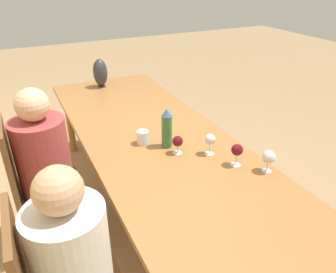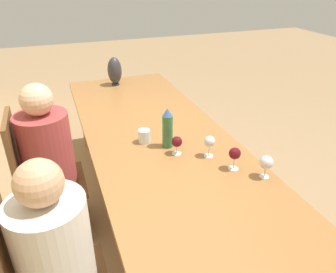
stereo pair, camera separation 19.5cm
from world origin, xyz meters
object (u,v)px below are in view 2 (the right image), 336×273
at_px(water_bottle, 168,128).
at_px(wine_glass_2, 210,142).
at_px(person_near, 60,261).
at_px(wine_glass_0, 235,154).
at_px(person_far, 51,160).
at_px(wine_glass_1, 177,142).
at_px(chair_far, 40,177).
at_px(water_tumbler, 144,136).
at_px(vase, 115,71).
at_px(wine_glass_3, 266,163).

relative_size(water_bottle, wine_glass_2, 1.92).
bearing_deg(person_near, wine_glass_0, -75.46).
height_order(person_near, person_far, person_far).
bearing_deg(wine_glass_1, person_near, 125.18).
relative_size(wine_glass_1, chair_far, 0.13).
distance_m(water_tumbler, wine_glass_1, 0.27).
relative_size(water_tumbler, wine_glass_0, 0.66).
distance_m(vase, wine_glass_0, 1.82).
relative_size(wine_glass_3, person_far, 0.12).
bearing_deg(wine_glass_0, wine_glass_1, 42.15).
distance_m(wine_glass_0, chair_far, 1.35).
relative_size(water_bottle, wine_glass_0, 1.93).
bearing_deg(water_tumbler, wine_glass_3, -140.04).
relative_size(wine_glass_2, person_near, 0.12).
distance_m(water_bottle, wine_glass_0, 0.49).
relative_size(wine_glass_3, person_near, 0.12).
relative_size(water_tumbler, person_far, 0.08).
distance_m(vase, person_far, 1.36).
relative_size(water_tumbler, chair_far, 0.10).
xyz_separation_m(water_bottle, chair_far, (0.25, 0.86, -0.35)).
bearing_deg(wine_glass_2, wine_glass_1, 61.61).
bearing_deg(wine_glass_0, wine_glass_2, 21.73).
bearing_deg(wine_glass_2, water_bottle, 44.14).
height_order(wine_glass_1, person_far, person_far).
relative_size(wine_glass_0, chair_far, 0.15).
height_order(wine_glass_2, person_far, person_far).
xyz_separation_m(chair_far, person_near, (-0.91, -0.09, 0.11)).
bearing_deg(chair_far, wine_glass_2, -113.30).
height_order(wine_glass_1, wine_glass_3, wine_glass_3).
height_order(water_bottle, person_far, person_far).
height_order(water_tumbler, wine_glass_2, wine_glass_2).
distance_m(chair_far, person_far, 0.15).
xyz_separation_m(water_tumbler, person_far, (0.14, 0.63, -0.14)).
bearing_deg(wine_glass_1, chair_far, 67.82).
bearing_deg(person_near, wine_glass_1, -54.82).
distance_m(water_bottle, person_near, 1.04).
distance_m(water_tumbler, person_far, 0.66).
relative_size(vase, wine_glass_3, 2.02).
bearing_deg(water_bottle, wine_glass_0, -144.85).
height_order(wine_glass_3, person_near, person_near).
height_order(wine_glass_2, person_near, person_near).
xyz_separation_m(water_bottle, water_tumbler, (0.11, 0.13, -0.09)).
bearing_deg(person_far, wine_glass_2, -115.26).
bearing_deg(water_tumbler, chair_far, 79.26).
height_order(water_tumbler, wine_glass_0, wine_glass_0).
distance_m(wine_glass_1, wine_glass_2, 0.21).
distance_m(water_bottle, chair_far, 0.96).
relative_size(wine_glass_1, person_far, 0.11).
height_order(wine_glass_2, chair_far, chair_far).
bearing_deg(person_near, chair_far, 5.80).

